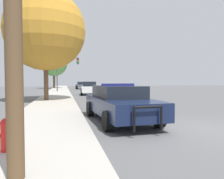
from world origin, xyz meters
name	(u,v)px	position (x,y,z in m)	size (l,w,h in m)	color
ground_plane	(194,128)	(0.00, 0.00, 0.00)	(110.00, 110.00, 0.00)	#565659
sidewalk_left	(41,134)	(-5.10, 0.00, 0.07)	(3.00, 110.00, 0.13)	#ADA89E
police_car	(119,102)	(-2.23, 1.82, 0.77)	(2.35, 5.21, 1.53)	#141E3D
fire_hydrant	(6,134)	(-5.65, -1.70, 0.51)	(0.54, 0.24, 0.72)	red
traffic_light	(66,67)	(-4.07, 24.73, 3.54)	(3.10, 0.35, 4.86)	#424247
car_background_distant	(81,85)	(-1.18, 34.93, 0.73)	(1.92, 4.15, 1.37)	#474C51
car_background_midblock	(89,88)	(-1.61, 18.05, 0.78)	(2.11, 4.19, 1.51)	silver
tree_sidewalk_far	(54,63)	(-6.23, 37.54, 5.02)	(5.17, 5.17, 7.49)	brown
tree_sidewalk_near	(45,31)	(-5.75, 10.89, 5.47)	(6.14, 6.14, 8.42)	brown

